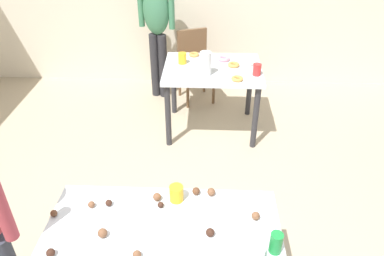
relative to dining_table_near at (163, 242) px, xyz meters
name	(u,v)px	position (x,y,z in m)	size (l,w,h in m)	color
dining_table_near	(163,242)	(0.00, 0.00, 0.00)	(1.30, 0.65, 0.75)	silver
dining_table_far	(212,77)	(0.28, 2.18, 0.00)	(1.01, 0.80, 0.75)	silver
chair_far_table	(194,61)	(0.07, 2.93, -0.15)	(0.52, 0.52, 0.87)	brown
person_adult_far	(157,21)	(-0.39, 2.95, 0.34)	(0.45, 0.26, 1.63)	#28282D
mixing_bowl	(248,252)	(0.45, -0.16, 0.14)	(0.16, 0.16, 0.06)	white
soda_can	(276,243)	(0.59, -0.12, 0.17)	(0.07, 0.07, 0.12)	#198438
fork_near	(138,220)	(-0.14, 0.06, 0.11)	(0.17, 0.02, 0.01)	silver
cup_near_0	(176,193)	(0.06, 0.23, 0.16)	(0.08, 0.08, 0.10)	yellow
cake_ball_0	(196,191)	(0.17, 0.28, 0.13)	(0.05, 0.05, 0.05)	brown
cake_ball_1	(157,197)	(-0.06, 0.22, 0.13)	(0.05, 0.05, 0.05)	brown
cake_ball_2	(211,192)	(0.27, 0.28, 0.13)	(0.05, 0.05, 0.05)	brown
cake_ball_3	(137,255)	(-0.11, -0.19, 0.13)	(0.04, 0.04, 0.04)	brown
cake_ball_4	(256,216)	(0.52, 0.09, 0.13)	(0.05, 0.05, 0.05)	brown
cake_ball_5	(210,232)	(0.26, -0.04, 0.13)	(0.05, 0.05, 0.05)	#3D2319
cake_ball_6	(91,204)	(-0.43, 0.15, 0.13)	(0.04, 0.04, 0.04)	brown
cake_ball_7	(103,233)	(-0.31, -0.07, 0.13)	(0.05, 0.05, 0.05)	brown
cake_ball_8	(54,213)	(-0.63, 0.07, 0.13)	(0.04, 0.04, 0.04)	brown
cake_ball_10	(51,253)	(-0.55, -0.20, 0.13)	(0.04, 0.04, 0.04)	#3D2319
cake_ball_11	(161,205)	(-0.03, 0.16, 0.13)	(0.04, 0.04, 0.04)	#3D2319
cake_ball_12	(109,203)	(-0.33, 0.16, 0.13)	(0.04, 0.04, 0.04)	#3D2319
pitcher_far	(206,64)	(0.21, 1.99, 0.23)	(0.11, 0.11, 0.24)	white
cup_far_0	(182,58)	(-0.04, 2.26, 0.16)	(0.09, 0.09, 0.12)	yellow
cup_far_1	(257,70)	(0.72, 2.01, 0.17)	(0.08, 0.08, 0.12)	red
donut_far_0	(237,79)	(0.52, 1.88, 0.12)	(0.12, 0.12, 0.03)	gold
donut_far_1	(249,63)	(0.66, 2.27, 0.12)	(0.10, 0.10, 0.03)	white
donut_far_2	(194,54)	(0.08, 2.48, 0.12)	(0.11, 0.11, 0.03)	gold
donut_far_3	(234,65)	(0.50, 2.21, 0.12)	(0.12, 0.12, 0.04)	gold
donut_far_4	(224,59)	(0.40, 2.37, 0.13)	(0.13, 0.13, 0.04)	pink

